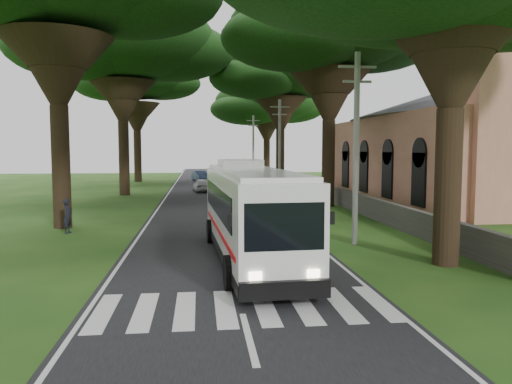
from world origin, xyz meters
The scene contains 17 objects.
ground centered at (0.00, 0.00, 0.00)m, with size 140.00×140.00×0.00m, color #1E4513.
road centered at (0.00, 25.00, 0.01)m, with size 8.00×120.00×0.04m, color black.
crosswalk centered at (0.00, -2.00, 0.00)m, with size 8.00×3.00×0.01m, color silver.
property_wall centered at (9.00, 24.00, 0.60)m, with size 0.35×50.00×1.20m, color #383533.
church centered at (17.86, 21.55, 4.91)m, with size 14.00×24.00×11.60m.
pole_near centered at (5.50, 6.00, 4.18)m, with size 1.60×0.24×8.00m.
pole_mid centered at (5.50, 26.00, 4.18)m, with size 1.60×0.24×8.00m.
pole_far centered at (5.50, 46.00, 4.18)m, with size 1.60×0.24×8.00m.
tree_l_midb centered at (-7.50, 30.00, 13.05)m, with size 16.11×16.11×16.56m.
tree_l_far centered at (-8.50, 48.00, 12.46)m, with size 12.91×12.91×15.41m.
tree_r_mida centered at (8.00, 20.00, 12.16)m, with size 13.85×13.85×15.25m.
tree_r_midb centered at (7.50, 38.00, 12.07)m, with size 13.63×13.63×15.13m.
tree_r_far centered at (8.50, 56.00, 10.45)m, with size 14.56×14.56×13.64m.
coach_bus centered at (0.80, 3.51, 1.78)m, with size 3.09×11.34×3.31m.
distant_car_a centered at (-0.80, 32.26, 0.65)m, with size 1.48×3.67×1.25m, color #A8A8AC.
distant_car_b centered at (-0.93, 48.18, 0.65)m, with size 1.31×3.76×1.24m, color navy.
pedestrian centered at (-7.28, 10.17, 0.83)m, with size 0.61×0.40×1.66m, color black.
Camera 1 is at (-1.01, -14.28, 4.05)m, focal length 35.00 mm.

